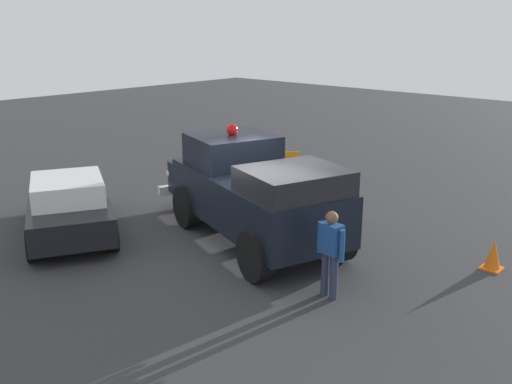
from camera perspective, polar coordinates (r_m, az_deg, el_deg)
name	(u,v)px	position (r m, az deg, el deg)	size (l,w,h in m)	color
ground_plane	(257,255)	(12.26, 0.13, -6.47)	(60.00, 60.00, 0.00)	#333335
vintage_fire_truck	(251,190)	(12.76, -0.51, 0.20)	(3.97, 6.33, 2.59)	black
classic_hot_rod	(69,203)	(14.01, -18.65, -1.10)	(3.66, 4.72, 1.46)	black
lawn_chair_near_truck	(349,195)	(14.65, 9.51, -0.31)	(0.69, 0.69, 1.02)	#B7BABF
lawn_chair_by_car	(292,166)	(17.45, 3.73, 2.67)	(0.69, 0.69, 1.02)	#B7BABF
spectator_seated	(344,191)	(14.58, 9.04, 0.08)	(0.65, 0.62, 1.29)	#383842
spectator_standing	(331,248)	(10.17, 7.65, -5.76)	(0.32, 0.65, 1.68)	#2D334C
traffic_cone	(493,255)	(12.46, 23.16, -5.98)	(0.40, 0.40, 0.64)	orange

